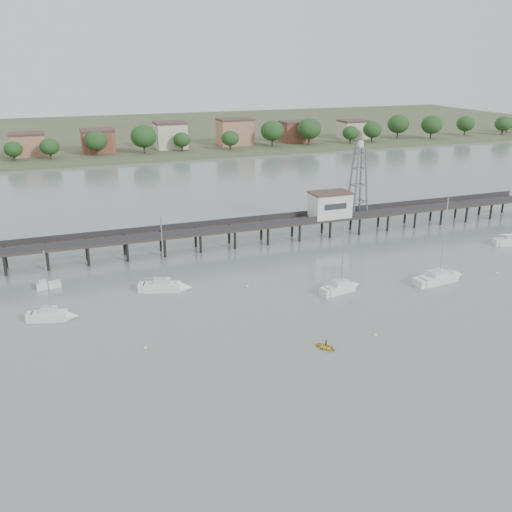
% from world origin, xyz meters
% --- Properties ---
extents(ground_plane, '(500.00, 500.00, 0.00)m').
position_xyz_m(ground_plane, '(0.00, 0.00, 0.00)').
color(ground_plane, slate).
rests_on(ground_plane, ground).
extents(pier, '(150.00, 5.00, 5.50)m').
position_xyz_m(pier, '(0.00, 60.00, 3.79)').
color(pier, '#2D2823').
rests_on(pier, ground).
extents(pier_building, '(8.40, 5.40, 5.30)m').
position_xyz_m(pier_building, '(25.00, 60.00, 6.67)').
color(pier_building, silver).
rests_on(pier_building, ground).
extents(lattice_tower, '(3.20, 3.20, 15.50)m').
position_xyz_m(lattice_tower, '(31.50, 60.00, 11.10)').
color(lattice_tower, slate).
rests_on(lattice_tower, ground).
extents(sailboat_c, '(7.39, 3.63, 11.86)m').
position_xyz_m(sailboat_c, '(13.28, 31.74, 0.65)').
color(sailboat_c, white).
rests_on(sailboat_c, ground).
extents(sailboat_b, '(6.82, 3.36, 11.00)m').
position_xyz_m(sailboat_b, '(-30.74, 36.63, 0.65)').
color(sailboat_b, white).
rests_on(sailboat_b, ground).
extents(sailboat_d, '(9.67, 3.91, 15.41)m').
position_xyz_m(sailboat_d, '(31.34, 29.86, 0.63)').
color(sailboat_d, white).
rests_on(sailboat_d, ground).
extents(sailboat_f, '(8.22, 4.60, 13.07)m').
position_xyz_m(sailboat_f, '(-13.09, 41.70, 0.64)').
color(sailboat_f, white).
rests_on(sailboat_f, ground).
extents(white_tender, '(3.91, 1.92, 1.47)m').
position_xyz_m(white_tender, '(-31.56, 49.78, 0.45)').
color(white_tender, white).
rests_on(white_tender, ground).
extents(yellow_dinghy, '(1.92, 1.44, 2.66)m').
position_xyz_m(yellow_dinghy, '(1.77, 15.54, 0.00)').
color(yellow_dinghy, yellow).
rests_on(yellow_dinghy, ground).
extents(dinghy_occupant, '(0.75, 1.07, 0.24)m').
position_xyz_m(dinghy_occupant, '(1.77, 15.54, 0.00)').
color(dinghy_occupant, black).
rests_on(dinghy_occupant, ground).
extents(mooring_buoys, '(82.03, 22.85, 0.39)m').
position_xyz_m(mooring_buoys, '(-1.73, 27.85, 0.08)').
color(mooring_buoys, beige).
rests_on(mooring_buoys, ground).
extents(far_shore, '(500.00, 170.00, 10.40)m').
position_xyz_m(far_shore, '(0.36, 239.58, 0.95)').
color(far_shore, '#475133').
rests_on(far_shore, ground).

